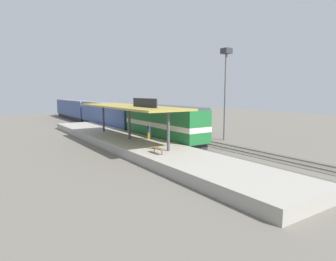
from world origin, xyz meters
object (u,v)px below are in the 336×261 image
object	(u,v)px
platform_bench	(158,149)
passenger_carriage_rear	(74,109)
freight_car	(174,122)
light_mast	(226,75)
locomotive	(163,124)
passenger_carriage_front	(107,115)
person_waiting	(149,131)

from	to	relation	value
platform_bench	passenger_carriage_rear	xyz separation A→B (m)	(6.00, 47.39, 0.97)
freight_car	light_mast	world-z (taller)	light_mast
locomotive	freight_car	xyz separation A→B (m)	(4.60, 4.32, -0.44)
platform_bench	light_mast	world-z (taller)	light_mast
locomotive	light_mast	xyz separation A→B (m)	(7.80, -2.64, 5.99)
passenger_carriage_rear	light_mast	distance (m)	42.61
locomotive	passenger_carriage_rear	distance (m)	38.80
light_mast	passenger_carriage_front	bearing A→B (deg)	110.70
person_waiting	light_mast	bearing A→B (deg)	-7.32
passenger_carriage_front	passenger_carriage_rear	bearing A→B (deg)	90.00
passenger_carriage_rear	person_waiting	world-z (taller)	passenger_carriage_rear
freight_car	person_waiting	bearing A→B (deg)	-142.66
freight_car	passenger_carriage_rear	bearing A→B (deg)	97.60
light_mast	person_waiting	xyz separation A→B (m)	(-10.55, 1.35, -6.54)
passenger_carriage_rear	freight_car	bearing A→B (deg)	-82.40
platform_bench	freight_car	xyz separation A→B (m)	(10.60, 12.91, 0.63)
passenger_carriage_front	person_waiting	xyz separation A→B (m)	(-2.75, -19.29, -0.46)
person_waiting	platform_bench	bearing A→B (deg)	-113.97
passenger_carriage_front	person_waiting	distance (m)	19.49
locomotive	freight_car	world-z (taller)	locomotive
platform_bench	person_waiting	size ratio (longest dim) A/B	0.99
passenger_carriage_rear	freight_car	xyz separation A→B (m)	(4.60, -34.48, -0.34)
passenger_carriage_rear	light_mast	world-z (taller)	light_mast
passenger_carriage_rear	freight_car	size ratio (longest dim) A/B	1.67
freight_car	person_waiting	size ratio (longest dim) A/B	7.02
passenger_carriage_rear	light_mast	xyz separation A→B (m)	(7.80, -41.44, 6.08)
light_mast	person_waiting	bearing A→B (deg)	172.68
locomotive	person_waiting	world-z (taller)	locomotive
person_waiting	freight_car	bearing A→B (deg)	37.34
locomotive	light_mast	size ratio (longest dim) A/B	1.23
passenger_carriage_rear	platform_bench	bearing A→B (deg)	-97.22
locomotive	freight_car	size ratio (longest dim) A/B	1.20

